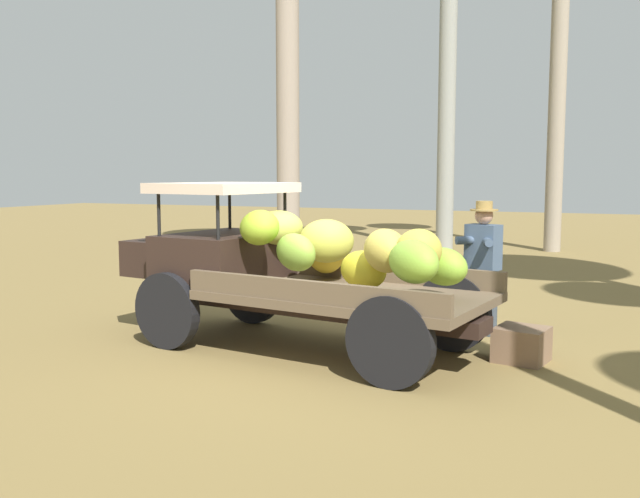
% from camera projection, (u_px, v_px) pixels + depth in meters
% --- Properties ---
extents(ground_plane, '(60.00, 60.00, 0.00)m').
position_uv_depth(ground_plane, '(302.00, 347.00, 7.96)').
color(ground_plane, olive).
extents(truck, '(4.61, 2.28, 1.88)m').
position_uv_depth(truck, '(284.00, 266.00, 7.92)').
color(truck, black).
rests_on(truck, ground).
extents(farmer, '(0.55, 0.52, 1.65)m').
position_uv_depth(farmer, '(483.00, 259.00, 8.48)').
color(farmer, '#3B444D').
rests_on(farmer, ground).
extents(wooden_crate, '(0.60, 0.58, 0.37)m').
position_uv_depth(wooden_crate, '(522.00, 344.00, 7.33)').
color(wooden_crate, brown).
rests_on(wooden_crate, ground).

